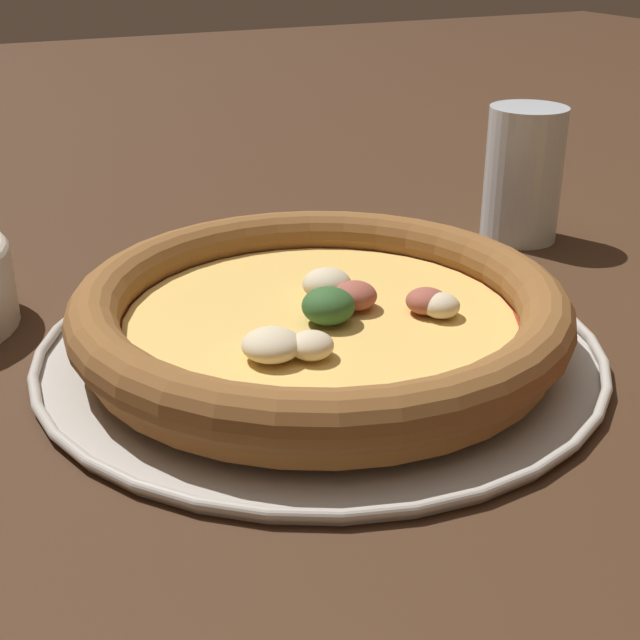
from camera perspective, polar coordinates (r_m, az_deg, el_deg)
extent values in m
plane|color=#3D2616|center=(0.53, 0.00, -2.19)|extent=(3.00, 3.00, 0.00)
cylinder|color=#B7B2A8|center=(0.53, 0.00, -1.92)|extent=(0.33, 0.33, 0.01)
torus|color=#B7B2A8|center=(0.53, 0.00, -1.65)|extent=(0.33, 0.33, 0.01)
cylinder|color=#A86B33|center=(0.52, 0.00, -0.75)|extent=(0.27, 0.27, 0.01)
torus|color=brown|center=(0.51, 0.00, 0.92)|extent=(0.29, 0.29, 0.03)
cylinder|color=#B7381E|center=(0.52, 0.00, -0.02)|extent=(0.24, 0.24, 0.00)
cylinder|color=#E5B75B|center=(0.52, 0.00, 0.20)|extent=(0.23, 0.23, 0.00)
ellipsoid|color=#2D5628|center=(0.50, 0.43, 0.89)|extent=(0.04, 0.04, 0.02)
ellipsoid|color=beige|center=(0.54, 0.45, 2.31)|extent=(0.04, 0.04, 0.02)
ellipsoid|color=beige|center=(0.46, -3.12, -1.59)|extent=(0.04, 0.04, 0.02)
ellipsoid|color=beige|center=(0.47, -0.55, -1.63)|extent=(0.03, 0.03, 0.01)
ellipsoid|color=beige|center=(0.52, 7.76, 0.92)|extent=(0.03, 0.03, 0.01)
ellipsoid|color=#994C3D|center=(0.52, 2.18, 1.60)|extent=(0.03, 0.03, 0.02)
ellipsoid|color=#994C3D|center=(0.52, 6.84, 1.21)|extent=(0.03, 0.03, 0.01)
cylinder|color=silver|center=(0.72, 12.88, 9.09)|extent=(0.06, 0.06, 0.10)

